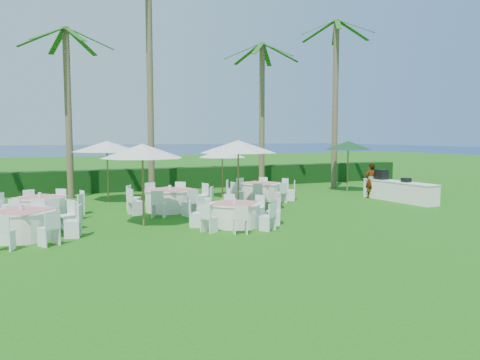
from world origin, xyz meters
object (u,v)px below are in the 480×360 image
at_px(banquet_table_e, 170,200).
at_px(umbrella_d, 222,153).
at_px(buffet_table, 399,191).
at_px(staff_person, 371,181).
at_px(umbrella_c, 107,146).
at_px(banquet_table_a, 22,224).
at_px(banquet_table_d, 40,207).
at_px(umbrella_green, 348,145).
at_px(banquet_table_f, 261,191).
at_px(umbrella_b, 238,147).
at_px(umbrella_a, 142,151).
at_px(banquet_table_b, 235,214).

distance_m(banquet_table_e, umbrella_d, 4.87).
height_order(banquet_table_e, umbrella_d, umbrella_d).
bearing_deg(banquet_table_e, buffet_table, -8.00).
bearing_deg(staff_person, umbrella_c, -10.94).
relative_size(banquet_table_a, banquet_table_d, 1.05).
relative_size(umbrella_d, umbrella_green, 0.87).
relative_size(banquet_table_f, staff_person, 1.92).
relative_size(banquet_table_e, banquet_table_f, 1.08).
bearing_deg(umbrella_b, umbrella_d, 76.81).
xyz_separation_m(umbrella_green, staff_person, (-0.58, -2.62, -1.67)).
height_order(umbrella_a, umbrella_d, umbrella_a).
xyz_separation_m(umbrella_b, umbrella_d, (0.98, 4.17, -0.41)).
height_order(banquet_table_f, umbrella_a, umbrella_a).
distance_m(banquet_table_b, banquet_table_e, 4.08).
bearing_deg(umbrella_d, buffet_table, -32.31).
bearing_deg(banquet_table_e, banquet_table_d, 176.97).
relative_size(banquet_table_a, umbrella_a, 1.21).
bearing_deg(umbrella_d, banquet_table_d, -161.77).
bearing_deg(umbrella_a, umbrella_green, 23.69).
distance_m(banquet_table_e, umbrella_green, 11.16).
distance_m(umbrella_c, umbrella_d, 5.40).
distance_m(banquet_table_b, buffet_table, 9.64).
xyz_separation_m(umbrella_b, staff_person, (7.60, 1.21, -1.75)).
bearing_deg(umbrella_green, staff_person, -102.47).
xyz_separation_m(banquet_table_a, banquet_table_e, (5.34, 3.23, 0.02)).
relative_size(banquet_table_a, staff_person, 1.98).
height_order(banquet_table_d, umbrella_c, umbrella_c).
relative_size(umbrella_a, umbrella_c, 0.89).
bearing_deg(banquet_table_e, umbrella_green, 13.87).
bearing_deg(umbrella_green, buffet_table, -92.48).
xyz_separation_m(banquet_table_e, umbrella_b, (2.47, -1.20, 2.13)).
bearing_deg(buffet_table, umbrella_d, 147.69).
bearing_deg(umbrella_c, banquet_table_f, -17.92).
relative_size(banquet_table_a, banquet_table_e, 0.95).
bearing_deg(umbrella_d, umbrella_a, -131.70).
height_order(banquet_table_e, umbrella_c, umbrella_c).
bearing_deg(banquet_table_b, banquet_table_a, 173.96).
bearing_deg(banquet_table_b, umbrella_b, 64.02).
xyz_separation_m(banquet_table_f, umbrella_green, (5.84, 1.15, 2.08)).
distance_m(banquet_table_a, banquet_table_e, 6.24).
relative_size(umbrella_b, buffet_table, 0.79).
relative_size(umbrella_b, umbrella_green, 1.15).
relative_size(banquet_table_e, staff_person, 2.07).
xyz_separation_m(umbrella_c, umbrella_green, (12.54, -1.02, -0.03)).
xyz_separation_m(banquet_table_e, umbrella_c, (-1.89, 3.65, 2.08)).
distance_m(banquet_table_d, umbrella_green, 15.77).
bearing_deg(banquet_table_b, banquet_table_d, 144.98).
height_order(banquet_table_b, umbrella_d, umbrella_d).
relative_size(banquet_table_b, umbrella_b, 0.96).
distance_m(banquet_table_e, staff_person, 10.08).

